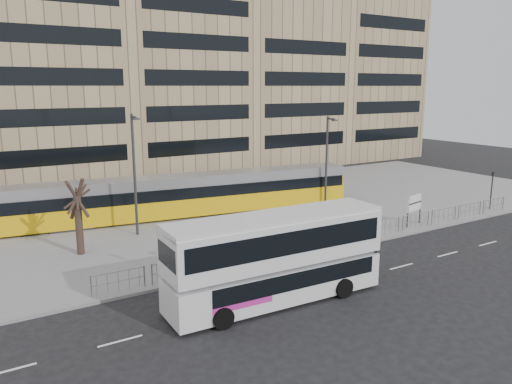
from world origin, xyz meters
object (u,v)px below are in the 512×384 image
pedestrian (192,249)px  lamp_post_east (327,157)px  double_decker_bus (276,255)px  bare_tree (75,176)px  station_sign (415,204)px  traffic_light_east (492,185)px  lamp_post_west (135,170)px  ad_panel (352,229)px  traffic_light_west (180,242)px  tram (188,195)px

pedestrian → lamp_post_east: bearing=-72.5°
double_decker_bus → bare_tree: (-6.32, 11.45, 2.59)m
station_sign → traffic_light_east: traffic_light_east is taller
double_decker_bus → traffic_light_east: (24.62, 5.38, -0.16)m
lamp_post_west → traffic_light_east: bearing=-16.8°
double_decker_bus → ad_panel: size_ratio=6.88×
bare_tree → station_sign: bearing=-15.6°
station_sign → ad_panel: 6.71m
bare_tree → traffic_light_west: bearing=-62.7°
double_decker_bus → tram: 16.81m
ad_panel → pedestrian: size_ratio=0.81×
traffic_light_east → tram: bearing=137.7°
lamp_post_west → bare_tree: bearing=-154.2°
traffic_light_west → lamp_post_east: lamp_post_east is taller
tram → lamp_post_west: 6.59m
pedestrian → traffic_light_west: 2.26m
traffic_light_east → lamp_post_west: size_ratio=0.38×
bare_tree → ad_panel: bearing=-24.4°
double_decker_bus → pedestrian: size_ratio=5.56×
double_decker_bus → bare_tree: bearing=120.9°
station_sign → bare_tree: size_ratio=0.34×
ad_panel → lamp_post_west: (-11.06, 8.92, 3.51)m
traffic_light_east → lamp_post_east: (-10.66, 7.91, 2.11)m
ad_panel → traffic_light_east: traffic_light_east is taller
double_decker_bus → station_sign: 16.44m
traffic_light_west → lamp_post_west: size_ratio=0.38×
ad_panel → traffic_light_east: 15.77m
bare_tree → lamp_post_east: bearing=5.2°
pedestrian → lamp_post_east: size_ratio=0.26×
lamp_post_west → bare_tree: lamp_post_west is taller
station_sign → pedestrian: size_ratio=1.16×
ad_panel → bare_tree: (-15.22, 6.91, 3.82)m
tram → station_sign: tram is taller
bare_tree → pedestrian: bearing=-47.5°
tram → ad_panel: 13.42m
ad_panel → bare_tree: size_ratio=0.24×
station_sign → traffic_light_west: traffic_light_west is taller
pedestrian → traffic_light_east: (26.08, -0.77, 1.02)m
station_sign → double_decker_bus: bearing=-172.9°
pedestrian → tram: bearing=-30.3°
ad_panel → lamp_post_east: lamp_post_east is taller
double_decker_bus → ad_panel: 10.07m
tram → station_sign: bearing=-33.8°
double_decker_bus → lamp_post_west: (-2.16, 13.46, 2.28)m
double_decker_bus → traffic_light_east: bearing=14.3°
double_decker_bus → bare_tree: size_ratio=1.62×
station_sign → lamp_post_west: size_ratio=0.27×
double_decker_bus → lamp_post_west: bearing=101.1°
traffic_light_west → traffic_light_east: (27.43, 0.73, 0.00)m
station_sign → bare_tree: bare_tree is taller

